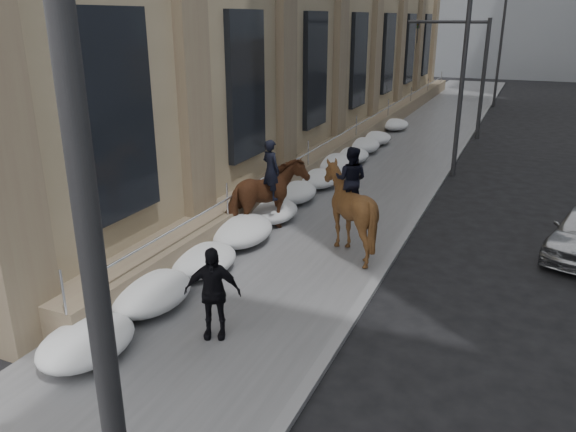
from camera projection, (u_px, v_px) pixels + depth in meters
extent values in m
plane|color=black|center=(211.00, 326.00, 11.60)|extent=(140.00, 140.00, 0.00)
cube|color=#58585B|center=(354.00, 192.00, 20.22)|extent=(5.00, 80.00, 0.12)
cube|color=slate|center=(427.00, 201.00, 19.23)|extent=(0.24, 80.00, 0.12)
cube|color=#745F4B|center=(370.00, 129.00, 29.57)|extent=(1.10, 44.00, 0.90)
cylinder|color=silver|center=(379.00, 113.00, 29.10)|extent=(0.06, 42.00, 0.06)
cube|color=black|center=(315.00, 71.00, 22.51)|extent=(0.20, 2.20, 4.50)
cylinder|color=#2D2D30|center=(100.00, 319.00, 3.98)|extent=(0.18, 0.18, 8.00)
cylinder|color=#2D2D30|center=(463.00, 74.00, 21.27)|extent=(0.18, 0.18, 8.00)
cylinder|color=#2D2D30|center=(500.00, 48.00, 38.55)|extent=(0.18, 0.18, 8.00)
cylinder|color=#2D2D30|center=(483.00, 80.00, 28.48)|extent=(0.20, 0.20, 6.00)
cylinder|color=#2D2D30|center=(448.00, 22.00, 28.29)|extent=(4.00, 0.16, 0.16)
imported|color=black|center=(417.00, 32.00, 29.02)|extent=(0.18, 0.22, 1.10)
ellipsoid|color=silver|center=(151.00, 293.00, 11.99)|extent=(1.50, 2.10, 0.68)
ellipsoid|color=silver|center=(241.00, 231.00, 15.42)|extent=(1.60, 2.20, 0.72)
ellipsoid|color=silver|center=(294.00, 193.00, 18.93)|extent=(1.40, 2.00, 0.64)
ellipsoid|color=silver|center=(337.00, 164.00, 22.31)|extent=(1.70, 2.30, 0.76)
ellipsoid|color=silver|center=(363.00, 145.00, 25.82)|extent=(1.50, 2.10, 0.66)
imported|color=#4A2816|center=(266.00, 198.00, 16.00)|extent=(2.05, 2.71, 2.08)
imported|color=black|center=(268.00, 169.00, 15.87)|extent=(0.74, 0.64, 1.72)
imported|color=#462A14|center=(348.00, 210.00, 14.63)|extent=(2.02, 2.24, 2.31)
imported|color=black|center=(351.00, 179.00, 14.50)|extent=(0.89, 0.72, 1.72)
imported|color=black|center=(212.00, 293.00, 10.73)|extent=(1.18, 0.82, 1.86)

